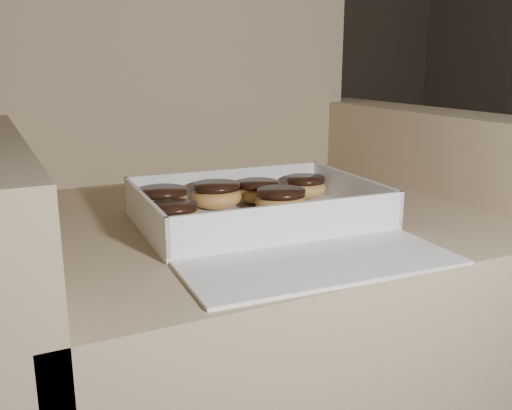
% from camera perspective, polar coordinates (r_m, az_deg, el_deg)
% --- Properties ---
extents(floor, '(4.50, 4.50, 0.00)m').
position_cam_1_polar(floor, '(1.39, 15.97, -16.48)').
color(floor, black).
rests_on(floor, ground).
extents(armchair, '(0.97, 0.82, 1.01)m').
position_cam_1_polar(armchair, '(1.09, -2.23, -6.35)').
color(armchair, '#917F5D').
rests_on(armchair, floor).
extents(bakery_box, '(0.38, 0.44, 0.06)m').
position_cam_1_polar(bakery_box, '(0.87, 1.17, -1.53)').
color(bakery_box, white).
rests_on(bakery_box, armchair).
extents(donut_a, '(0.08, 0.08, 0.04)m').
position_cam_1_polar(donut_a, '(0.93, -9.35, 0.46)').
color(donut_a, '#D6974A').
rests_on(donut_a, bakery_box).
extents(donut_b, '(0.08, 0.08, 0.04)m').
position_cam_1_polar(donut_b, '(0.95, -3.97, 1.03)').
color(donut_b, '#D6974A').
rests_on(donut_b, bakery_box).
extents(donut_c, '(0.08, 0.08, 0.04)m').
position_cam_1_polar(donut_c, '(0.84, -8.22, -1.02)').
color(donut_c, '#D6974A').
rests_on(donut_c, bakery_box).
extents(donut_d, '(0.08, 0.08, 0.04)m').
position_cam_1_polar(donut_d, '(0.99, 0.19, 1.39)').
color(donut_d, '#D6974A').
rests_on(donut_d, bakery_box).
extents(donut_e, '(0.08, 0.08, 0.04)m').
position_cam_1_polar(donut_e, '(0.91, 2.52, 0.38)').
color(donut_e, '#D6974A').
rests_on(donut_e, bakery_box).
extents(donut_f, '(0.08, 0.08, 0.04)m').
position_cam_1_polar(donut_f, '(1.03, 4.90, 1.85)').
color(donut_f, '#D6974A').
rests_on(donut_f, bakery_box).
extents(crumb_a, '(0.01, 0.01, 0.00)m').
position_cam_1_polar(crumb_a, '(0.82, -6.70, -2.75)').
color(crumb_a, black).
rests_on(crumb_a, bakery_box).
extents(crumb_b, '(0.01, 0.01, 0.00)m').
position_cam_1_polar(crumb_b, '(0.81, -5.11, -2.90)').
color(crumb_b, black).
rests_on(crumb_b, bakery_box).
extents(crumb_c, '(0.01, 0.01, 0.00)m').
position_cam_1_polar(crumb_c, '(0.88, 9.86, -1.73)').
color(crumb_c, black).
rests_on(crumb_c, bakery_box).
extents(crumb_d, '(0.01, 0.01, 0.00)m').
position_cam_1_polar(crumb_d, '(0.95, 8.63, -0.50)').
color(crumb_d, black).
rests_on(crumb_d, bakery_box).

